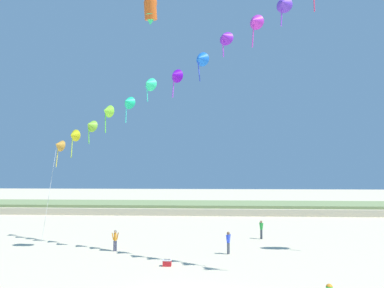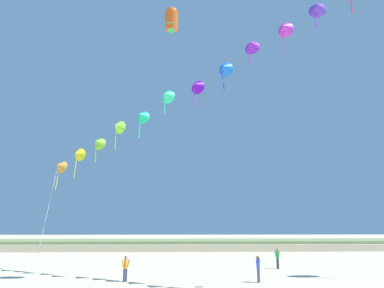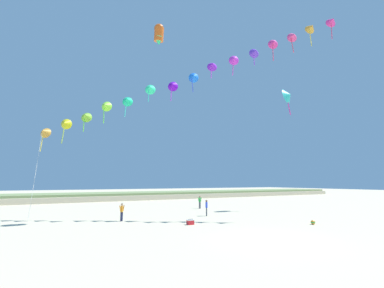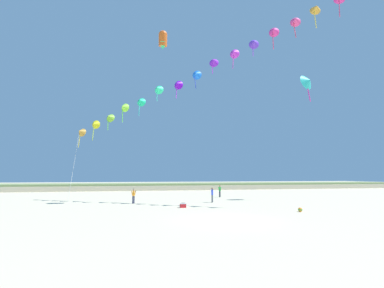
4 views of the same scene
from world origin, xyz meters
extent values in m
plane|color=beige|center=(0.00, 0.00, 0.00)|extent=(240.00, 240.00, 0.00)
cube|color=beige|center=(0.00, 43.48, 0.48)|extent=(120.00, 12.32, 0.97)
cube|color=#7A8E56|center=(0.00, 43.48, 1.11)|extent=(120.00, 10.48, 0.55)
cylinder|color=#282D4C|center=(-6.37, 12.28, 0.41)|extent=(0.12, 0.12, 0.83)
cylinder|color=#282D4C|center=(-6.50, 12.22, 0.41)|extent=(0.12, 0.12, 0.83)
cylinder|color=orange|center=(-6.44, 12.25, 1.12)|extent=(0.22, 0.22, 0.59)
cylinder|color=orange|center=(-6.26, 12.33, 1.17)|extent=(0.21, 0.16, 0.56)
cylinder|color=orange|center=(-6.61, 12.17, 1.17)|extent=(0.21, 0.16, 0.56)
sphere|color=tan|center=(-6.44, 12.25, 1.53)|extent=(0.22, 0.22, 0.22)
cylinder|color=#474C56|center=(5.72, 18.85, 0.43)|extent=(0.13, 0.13, 0.86)
cylinder|color=#474C56|center=(5.80, 18.71, 0.43)|extent=(0.13, 0.13, 0.86)
cylinder|color=green|center=(5.76, 18.78, 1.17)|extent=(0.23, 0.23, 0.61)
cylinder|color=green|center=(5.66, 18.95, 1.21)|extent=(0.18, 0.22, 0.58)
cylinder|color=green|center=(5.86, 18.61, 1.21)|extent=(0.18, 0.22, 0.58)
sphere|color=#9E7051|center=(5.76, 18.78, 1.59)|extent=(0.23, 0.23, 0.23)
cylinder|color=#474C56|center=(2.55, 11.74, 0.43)|extent=(0.12, 0.12, 0.85)
cylinder|color=#474C56|center=(2.46, 11.62, 0.43)|extent=(0.12, 0.12, 0.85)
cylinder|color=blue|center=(2.51, 11.68, 1.16)|extent=(0.22, 0.22, 0.60)
cylinder|color=blue|center=(2.62, 11.84, 1.20)|extent=(0.19, 0.21, 0.57)
cylinder|color=blue|center=(2.39, 11.53, 1.20)|extent=(0.19, 0.21, 0.57)
sphere|color=brown|center=(2.51, 11.68, 1.58)|extent=(0.23, 0.23, 0.23)
cone|color=#C4892E|center=(-13.47, 17.87, 8.80)|extent=(1.39, 1.31, 1.22)
cylinder|color=yellow|center=(-13.60, 17.94, 7.65)|extent=(0.24, 0.14, 1.87)
cone|color=gold|center=(-11.58, 16.58, 9.62)|extent=(1.29, 1.08, 1.12)
cylinder|color=#C1E539|center=(-11.71, 16.65, 8.46)|extent=(0.24, 0.26, 1.88)
cone|color=#7BC22F|center=(-9.74, 15.78, 10.45)|extent=(1.36, 1.26, 1.22)
cylinder|color=#69E539|center=(-9.87, 15.84, 9.51)|extent=(0.09, 0.24, 1.44)
cone|color=#90F037|center=(-7.95, 14.77, 11.60)|extent=(1.33, 1.20, 1.13)
cylinder|color=#62E539|center=(-8.08, 14.84, 10.52)|extent=(0.11, 0.14, 1.72)
cone|color=#1AD28B|center=(-5.92, 13.90, 12.22)|extent=(1.34, 1.20, 1.19)
cylinder|color=#39E5CB|center=(-6.06, 13.97, 11.22)|extent=(0.17, 0.23, 1.57)
cone|color=#2BED98|center=(-3.88, 12.53, 13.47)|extent=(1.32, 1.16, 1.15)
cylinder|color=#39E5C3|center=(-4.01, 12.60, 12.62)|extent=(0.12, 0.23, 1.27)
cone|color=#6909C6|center=(-1.64, 11.69, 13.94)|extent=(1.31, 1.17, 1.12)
cylinder|color=#B939E5|center=(-1.77, 11.76, 12.93)|extent=(0.18, 0.19, 1.57)
cone|color=blue|center=(0.44, 10.75, 14.97)|extent=(1.31, 1.14, 1.13)
cylinder|color=blue|center=(0.31, 10.82, 13.98)|extent=(0.23, 0.12, 1.55)
cone|color=purple|center=(2.29, 9.83, 16.34)|extent=(1.36, 1.25, 1.20)
cylinder|color=#C439E5|center=(2.16, 9.90, 15.49)|extent=(0.12, 0.17, 1.27)
cone|color=#BE2DC5|center=(4.42, 8.70, 17.06)|extent=(1.32, 1.19, 1.12)
cylinder|color=#E539C4|center=(4.28, 8.77, 16.01)|extent=(0.19, 0.12, 1.67)
cone|color=#5F32C8|center=(6.23, 7.32, 17.73)|extent=(1.28, 1.07, 1.12)
cylinder|color=#9639E5|center=(6.10, 7.39, 16.82)|extent=(0.17, 0.23, 1.37)
cone|color=#E0308B|center=(8.21, 6.44, 18.89)|extent=(1.31, 1.16, 1.11)
cylinder|color=#E53969|center=(8.08, 6.51, 17.73)|extent=(0.15, 0.17, 1.88)
cone|color=#EF4086|center=(10.34, 5.57, 19.86)|extent=(1.31, 1.16, 1.12)
cylinder|color=#E53954|center=(10.21, 5.64, 18.74)|extent=(0.17, 0.25, 1.79)
cone|color=gold|center=(12.11, 4.52, 20.83)|extent=(1.36, 1.25, 1.21)
cylinder|color=yellow|center=(11.97, 4.59, 19.60)|extent=(0.18, 0.12, 2.02)
cone|color=#F03495|center=(13.99, 3.22, 21.47)|extent=(1.38, 1.29, 1.20)
cylinder|color=#E53968|center=(13.86, 3.29, 20.27)|extent=(0.10, 0.12, 1.97)
cylinder|color=silver|center=(-13.86, 16.95, 4.37)|extent=(0.49, 1.85, 8.74)
cylinder|color=#DB5A1B|center=(-3.54, 11.13, 18.99)|extent=(1.17, 1.39, 1.58)
sphere|color=#DB5A1B|center=(-3.54, 11.13, 19.63)|extent=(1.04, 1.04, 1.04)
cone|color=#2DE57E|center=(-3.54, 11.13, 18.21)|extent=(1.01, 1.01, 0.79)
sphere|color=black|center=(-3.54, 11.13, 19.92)|extent=(0.22, 0.22, 0.22)
cone|color=#30D1C2|center=(15.82, 11.38, 15.58)|extent=(2.43, 1.86, 2.26)
cone|color=#E52D9D|center=(15.82, 11.38, 15.60)|extent=(1.35, 1.06, 1.25)
cylinder|color=#E52D9D|center=(15.82, 11.38, 14.00)|extent=(0.29, 0.39, 2.50)
cube|color=red|center=(-1.69, 7.51, 0.18)|extent=(0.56, 0.40, 0.36)
cube|color=white|center=(-1.69, 7.51, 0.39)|extent=(0.58, 0.41, 0.06)
cylinder|color=black|center=(-1.69, 7.51, 0.45)|extent=(0.45, 0.03, 0.03)
sphere|color=orange|center=(7.63, 2.57, 0.18)|extent=(0.36, 0.36, 0.36)
cylinder|color=green|center=(7.63, 2.57, 0.18)|extent=(0.36, 0.36, 0.09)
camera|label=1|loc=(1.74, -19.91, 6.39)|focal=38.00mm
camera|label=2|loc=(-2.66, -12.33, 3.76)|focal=32.00mm
camera|label=3|loc=(-12.32, -12.54, 3.62)|focal=24.00mm
camera|label=4|loc=(-6.13, -17.47, 3.03)|focal=24.00mm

